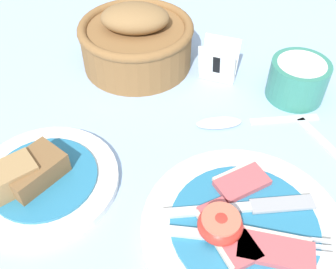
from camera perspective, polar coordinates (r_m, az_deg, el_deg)
ground_plane at (r=0.51m, az=3.70°, el=-9.22°), size 3.00×3.00×0.00m
breakfast_plate at (r=0.48m, az=10.68°, el=-13.06°), size 0.24×0.24×0.04m
bread_plate at (r=0.53m, az=-18.19°, el=-6.11°), size 0.19×0.19×0.05m
sugar_cup at (r=0.66m, az=18.32°, el=7.68°), size 0.09×0.09×0.06m
bread_basket at (r=0.69m, az=-4.60°, el=13.49°), size 0.20×0.20×0.11m
number_card at (r=0.66m, az=7.33°, el=10.37°), size 0.06×0.05×0.07m
teaspoon_near_cup at (r=0.60m, az=9.74°, el=1.91°), size 0.18×0.10×0.01m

